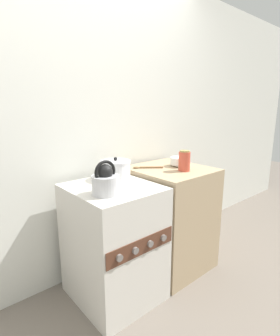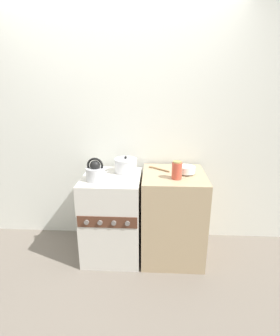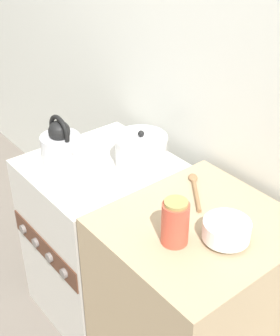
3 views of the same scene
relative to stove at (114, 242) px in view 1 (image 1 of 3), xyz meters
The scene contains 9 objects.
ground_plane 0.53m from the stove, 90.00° to the right, with size 12.00×12.00×0.00m, color #70665B.
wall_back 0.92m from the stove, 90.00° to the left, with size 7.00×0.06×2.50m.
stove is the anchor object (origin of this frame).
counter 0.61m from the stove, ahead, with size 0.60×0.65×0.89m.
kettle 0.54m from the stove, 138.69° to the right, with size 0.21×0.17×0.22m.
cooking_pot 0.53m from the stove, 47.04° to the left, with size 0.23×0.23×0.17m.
enamel_bowl 0.88m from the stove, ahead, with size 0.16×0.16×0.08m.
storage_jar 0.83m from the stove, 10.66° to the right, with size 0.09×0.09×0.17m.
wooden_spoon 0.66m from the stove, 18.92° to the left, with size 0.22×0.18×0.02m.
Camera 1 is at (-0.99, -1.13, 1.39)m, focal length 28.00 mm.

